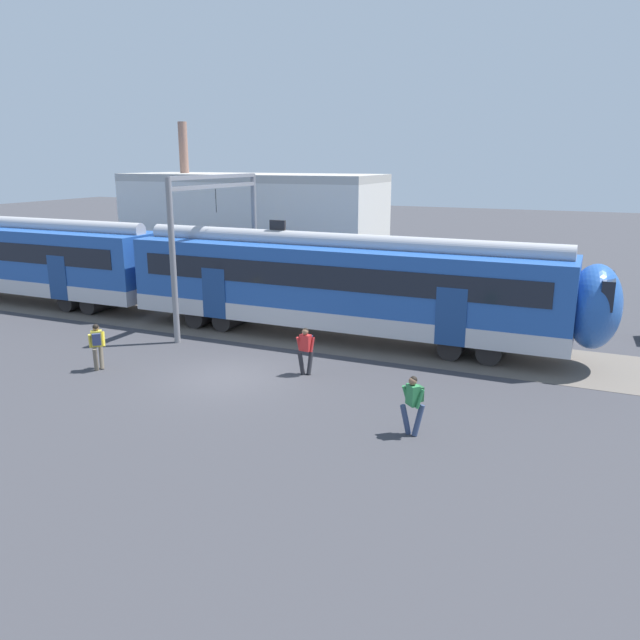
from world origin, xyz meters
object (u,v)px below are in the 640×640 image
(pedestrian_yellow, at_px, (97,343))
(pedestrian_green, at_px, (413,400))
(commuter_train, at_px, (166,270))
(pedestrian_red, at_px, (306,347))

(pedestrian_yellow, distance_m, pedestrian_green, 11.50)
(commuter_train, height_order, pedestrian_red, commuter_train)
(pedestrian_red, bearing_deg, pedestrian_yellow, -159.77)
(pedestrian_green, bearing_deg, pedestrian_red, 145.29)
(pedestrian_red, bearing_deg, pedestrian_green, -34.71)
(pedestrian_yellow, bearing_deg, pedestrian_green, -3.54)
(commuter_train, distance_m, pedestrian_red, 10.41)
(commuter_train, xyz_separation_m, pedestrian_red, (9.25, -4.60, -1.26))
(pedestrian_yellow, height_order, pedestrian_red, same)
(commuter_train, distance_m, pedestrian_yellow, 7.62)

